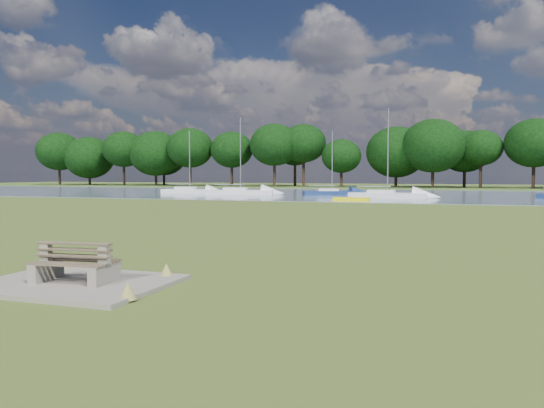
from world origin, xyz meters
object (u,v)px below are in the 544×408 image
(bench_pair, at_px, (75,264))
(sailboat_3, at_px, (331,191))
(sailboat_2, at_px, (189,190))
(sailboat_5, at_px, (387,193))
(kayak, at_px, (351,199))
(sailboat_6, at_px, (240,190))

(bench_pair, relative_size, sailboat_3, 0.25)
(sailboat_2, distance_m, sailboat_5, 25.21)
(bench_pair, distance_m, sailboat_5, 45.34)
(kayak, bearing_deg, sailboat_5, 70.45)
(bench_pair, distance_m, sailboat_3, 50.73)
(sailboat_3, bearing_deg, bench_pair, -108.64)
(sailboat_6, bearing_deg, sailboat_2, 159.11)
(bench_pair, xyz_separation_m, sailboat_3, (-5.20, 50.47, 0.00))
(bench_pair, relative_size, sailboat_6, 0.21)
(kayak, bearing_deg, sailboat_2, 150.67)
(bench_pair, bearing_deg, kayak, 85.18)
(bench_pair, relative_size, kayak, 0.57)
(sailboat_2, bearing_deg, sailboat_6, -16.97)
(sailboat_2, xyz_separation_m, sailboat_5, (24.84, -4.30, 0.00))
(kayak, relative_size, sailboat_6, 0.37)
(sailboat_5, bearing_deg, sailboat_6, 171.05)
(kayak, distance_m, sailboat_6, 18.49)
(sailboat_3, bearing_deg, kayak, -94.25)
(bench_pair, distance_m, kayak, 38.01)
(kayak, height_order, sailboat_2, sailboat_2)
(sailboat_2, relative_size, sailboat_3, 1.05)
(sailboat_3, bearing_deg, sailboat_2, 158.25)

